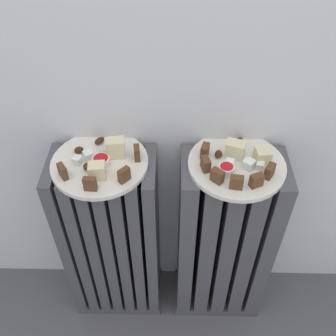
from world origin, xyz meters
The scene contains 31 objects.
radiator_left centered at (-0.17, 0.28, 0.32)m, with size 0.29×0.17×0.66m.
radiator_right centered at (0.17, 0.28, 0.32)m, with size 0.29×0.17×0.66m.
plate_left centered at (-0.17, 0.28, 0.66)m, with size 0.24×0.24×0.01m, color silver.
plate_right centered at (0.17, 0.28, 0.66)m, with size 0.24×0.24×0.01m, color silver.
dark_cake_slice_left_0 centered at (-0.25, 0.22, 0.69)m, with size 0.03×0.01×0.04m, color #56351E.
dark_cake_slice_left_1 centered at (-0.18, 0.19, 0.69)m, with size 0.03×0.01×0.04m, color #56351E.
dark_cake_slice_left_2 centered at (-0.10, 0.22, 0.69)m, with size 0.03×0.01×0.04m, color #56351E.
dark_cake_slice_left_3 centered at (-0.08, 0.29, 0.69)m, with size 0.03×0.01×0.04m, color #56351E.
marble_cake_slice_left_0 centered at (-0.17, 0.23, 0.69)m, with size 0.04×0.03×0.04m, color beige.
marble_cake_slice_left_1 centered at (-0.13, 0.30, 0.69)m, with size 0.05×0.03×0.05m, color beige.
turkish_delight_left_0 centered at (-0.20, 0.29, 0.68)m, with size 0.02×0.02×0.02m, color white.
turkish_delight_left_1 centered at (-0.22, 0.27, 0.68)m, with size 0.02×0.02×0.02m, color white.
medjool_date_left_0 centered at (-0.20, 0.25, 0.68)m, with size 0.02×0.02×0.02m, color #3D1E0F.
medjool_date_left_1 centered at (-0.23, 0.31, 0.68)m, with size 0.02×0.02×0.02m, color #3D1E0F.
medjool_date_left_2 centered at (-0.18, 0.35, 0.68)m, with size 0.03×0.02×0.02m, color #3D1E0F.
jam_bowl_left centered at (-0.17, 0.27, 0.68)m, with size 0.04×0.04×0.02m.
dark_cake_slice_right_0 centered at (0.09, 0.31, 0.69)m, with size 0.03×0.02×0.03m, color #56351E.
dark_cake_slice_right_1 centered at (0.09, 0.26, 0.69)m, with size 0.03×0.02×0.03m, color #56351E.
dark_cake_slice_right_2 centered at (0.12, 0.22, 0.69)m, with size 0.03×0.02×0.03m, color #56351E.
dark_cake_slice_right_3 centered at (0.16, 0.20, 0.69)m, with size 0.03×0.02×0.03m, color #56351E.
dark_cake_slice_right_4 centered at (0.21, 0.20, 0.69)m, with size 0.03×0.02×0.03m, color #56351E.
dark_cake_slice_right_5 centered at (0.24, 0.24, 0.69)m, with size 0.03×0.02×0.03m, color #56351E.
marble_cake_slice_right_0 centered at (0.23, 0.29, 0.69)m, with size 0.04×0.04×0.04m, color beige.
marble_cake_slice_right_1 centered at (0.17, 0.31, 0.69)m, with size 0.05×0.03×0.05m, color beige.
turkish_delight_right_0 centered at (0.20, 0.26, 0.68)m, with size 0.02×0.02×0.02m, color white.
turkish_delight_right_1 centered at (0.15, 0.27, 0.68)m, with size 0.02×0.02×0.02m, color white.
turkish_delight_right_2 centered at (0.22, 0.26, 0.68)m, with size 0.02×0.02×0.02m, color white.
medjool_date_right_0 centered at (0.13, 0.30, 0.68)m, with size 0.03×0.02×0.02m, color #3D1E0F.
medjool_date_right_1 centered at (0.19, 0.36, 0.68)m, with size 0.03×0.02×0.02m, color #3D1E0F.
jam_bowl_right centered at (0.14, 0.24, 0.68)m, with size 0.04×0.04×0.03m.
fork centered at (-0.17, 0.30, 0.67)m, with size 0.02×0.10×0.00m.
Camera 1 is at (0.01, -0.43, 1.34)m, focal length 41.84 mm.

